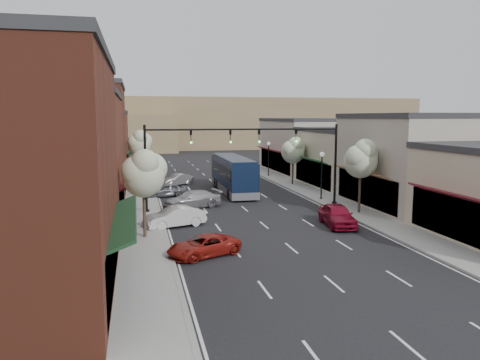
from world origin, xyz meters
TOP-DOWN VIEW (x-y plane):
  - ground at (0.00, 0.00)m, footprint 160.00×160.00m
  - sidewalk_left at (-8.40, 18.50)m, footprint 2.80×73.00m
  - sidewalk_right at (8.40, 18.50)m, footprint 2.80×73.00m
  - curb_left at (-7.00, 18.50)m, footprint 0.25×73.00m
  - curb_right at (7.00, 18.50)m, footprint 0.25×73.00m
  - bldg_left_near at (-14.24, -8.00)m, footprint 10.14×14.10m
  - bldg_left_midnear at (-14.23, 6.00)m, footprint 10.14×14.10m
  - bldg_left_midfar at (-14.24, 20.00)m, footprint 10.14×14.10m
  - bldg_left_far at (-14.22, 36.00)m, footprint 10.14×18.10m
  - bldg_right_midnear at (13.72, 6.00)m, footprint 9.14×12.10m
  - bldg_right_midfar at (13.70, 18.00)m, footprint 9.14×12.10m
  - bldg_right_far at (13.71, 32.00)m, footprint 9.14×16.10m
  - hill_far at (0.00, 90.00)m, footprint 120.00×30.00m
  - hill_near at (-25.00, 78.00)m, footprint 50.00×20.00m
  - signal_mast_right at (5.62, 8.00)m, footprint 8.22×0.46m
  - signal_mast_left at (-5.62, 8.00)m, footprint 8.22×0.46m
  - tree_right_near at (8.35, 3.94)m, footprint 2.85×2.65m
  - tree_right_far at (8.35, 19.94)m, footprint 2.85×2.65m
  - tree_left_near at (-8.25, -0.06)m, footprint 2.85×2.65m
  - tree_left_far at (-8.25, 25.94)m, footprint 2.85×2.65m
  - lamp_post_near at (7.80, 10.50)m, footprint 0.44×0.44m
  - lamp_post_far at (7.80, 28.00)m, footprint 0.44×0.44m
  - coach_bus at (0.80, 16.63)m, footprint 2.69×11.77m
  - red_hatchback at (4.94, 0.61)m, footprint 2.40×4.77m
  - parked_car_a at (-5.22, -4.41)m, footprint 4.57×3.44m
  - parked_car_b at (-6.20, 2.87)m, footprint 4.54×2.76m
  - parked_car_c at (-4.20, 9.47)m, footprint 5.31×3.24m
  - parked_car_d at (-6.09, 15.36)m, footprint 4.16×2.44m
  - parked_car_e at (-4.34, 22.67)m, footprint 4.00×3.30m

SIDE VIEW (x-z plane):
  - ground at x=0.00m, z-range 0.00..0.00m
  - curb_left at x=-7.00m, z-range -0.01..0.16m
  - curb_right at x=7.00m, z-range -0.01..0.16m
  - sidewalk_left at x=-8.40m, z-range 0.00..0.15m
  - sidewalk_right at x=8.40m, z-range 0.00..0.15m
  - parked_car_a at x=-5.22m, z-range 0.00..1.15m
  - parked_car_e at x=-4.34m, z-range 0.00..1.29m
  - parked_car_d at x=-6.09m, z-range 0.00..1.33m
  - parked_car_b at x=-6.20m, z-range 0.00..1.41m
  - parked_car_c at x=-4.20m, z-range 0.00..1.44m
  - red_hatchback at x=4.94m, z-range 0.00..1.56m
  - coach_bus at x=0.80m, z-range 0.08..3.67m
  - lamp_post_near at x=7.80m, z-range 0.79..5.23m
  - lamp_post_far at x=7.80m, z-range 0.79..5.23m
  - bldg_right_midfar at x=13.70m, z-range -0.03..6.37m
  - bldg_right_far at x=13.71m, z-range -0.04..7.36m
  - bldg_right_midnear at x=13.72m, z-range -0.04..7.86m
  - tree_right_far at x=8.35m, z-range 1.28..6.70m
  - hill_near at x=-25.00m, z-range 0.00..8.00m
  - bldg_left_far at x=-14.22m, z-range -0.04..8.36m
  - tree_left_near at x=-8.25m, z-range 1.38..7.07m
  - tree_right_near at x=8.35m, z-range 1.47..7.43m
  - tree_left_far at x=-8.25m, z-range 1.54..7.67m
  - signal_mast_right at x=5.62m, z-range 1.12..8.12m
  - signal_mast_left at x=-5.62m, z-range 1.12..8.12m
  - bldg_left_midnear at x=-14.23m, z-range -0.04..9.36m
  - bldg_left_near at x=-14.24m, z-range -0.05..10.35m
  - bldg_left_midfar at x=-14.24m, z-range -0.05..10.85m
  - hill_far at x=0.00m, z-range 0.00..12.00m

